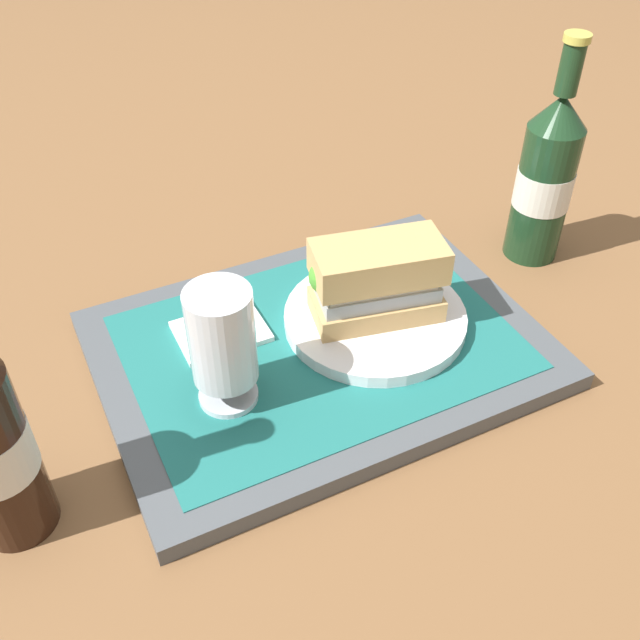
{
  "coord_description": "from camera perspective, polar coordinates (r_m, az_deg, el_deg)",
  "views": [
    {
      "loc": [
        0.24,
        0.5,
        0.53
      ],
      "look_at": [
        0.0,
        0.0,
        0.05
      ],
      "focal_mm": 41.28,
      "sensor_mm": 36.0,
      "label": 1
    }
  ],
  "objects": [
    {
      "name": "beer_glass",
      "position": [
        0.65,
        -7.58,
        -1.67
      ],
      "size": [
        0.06,
        0.06,
        0.12
      ],
      "color": "silver",
      "rests_on": "placemat"
    },
    {
      "name": "ground_plane",
      "position": [
        0.76,
        0.0,
        -2.83
      ],
      "size": [
        3.0,
        3.0,
        0.0
      ],
      "primitive_type": "plane",
      "color": "brown"
    },
    {
      "name": "plate",
      "position": [
        0.77,
        4.14,
        0.34
      ],
      "size": [
        0.19,
        0.19,
        0.01
      ],
      "primitive_type": "cylinder",
      "color": "white",
      "rests_on": "placemat"
    },
    {
      "name": "napkin_folded",
      "position": [
        0.76,
        -7.69,
        -0.88
      ],
      "size": [
        0.09,
        0.07,
        0.01
      ],
      "primitive_type": "cube",
      "color": "white",
      "rests_on": "placemat"
    },
    {
      "name": "sandwich",
      "position": [
        0.74,
        4.07,
        3.25
      ],
      "size": [
        0.14,
        0.09,
        0.08
      ],
      "rotation": [
        0.0,
        0.0,
        -0.21
      ],
      "color": "tan",
      "rests_on": "plate"
    },
    {
      "name": "placemat",
      "position": [
        0.75,
        0.0,
        -1.7
      ],
      "size": [
        0.38,
        0.27,
        0.0
      ],
      "primitive_type": "cube",
      "color": "#1E6B66",
      "rests_on": "tray"
    },
    {
      "name": "tray",
      "position": [
        0.76,
        0.0,
        -2.29
      ],
      "size": [
        0.44,
        0.32,
        0.02
      ],
      "primitive_type": "cube",
      "color": "#4C5156",
      "rests_on": "ground_plane"
    },
    {
      "name": "second_bottle",
      "position": [
        0.89,
        17.1,
        10.55
      ],
      "size": [
        0.07,
        0.07,
        0.27
      ],
      "color": "#19381E",
      "rests_on": "ground_plane"
    }
  ]
}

